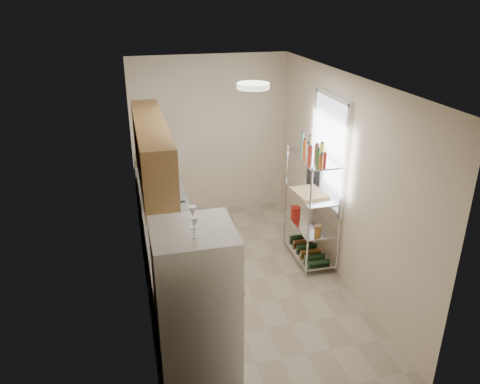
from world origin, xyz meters
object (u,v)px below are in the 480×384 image
object	(u,v)px
refrigerator	(196,313)
rice_cooker	(162,198)
cutting_board	(309,193)
frying_pan_large	(165,206)
espresso_machine	(313,173)

from	to	relation	value
refrigerator	rice_cooker	xyz separation A→B (m)	(-0.08, 2.21, 0.18)
cutting_board	refrigerator	bearing A→B (deg)	-134.13
refrigerator	cutting_board	bearing A→B (deg)	45.87
rice_cooker	cutting_board	distance (m)	1.93
rice_cooker	refrigerator	bearing A→B (deg)	-87.91
refrigerator	cutting_board	world-z (taller)	refrigerator
refrigerator	rice_cooker	bearing A→B (deg)	92.09
frying_pan_large	cutting_board	bearing A→B (deg)	-22.72
rice_cooker	frying_pan_large	size ratio (longest dim) A/B	1.21
frying_pan_large	cutting_board	size ratio (longest dim) A/B	0.51
frying_pan_large	espresso_machine	size ratio (longest dim) A/B	0.83
frying_pan_large	espresso_machine	world-z (taller)	espresso_machine
refrigerator	espresso_machine	bearing A→B (deg)	47.96
frying_pan_large	cutting_board	distance (m)	1.90
cutting_board	espresso_machine	xyz separation A→B (m)	(0.20, 0.36, 0.13)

